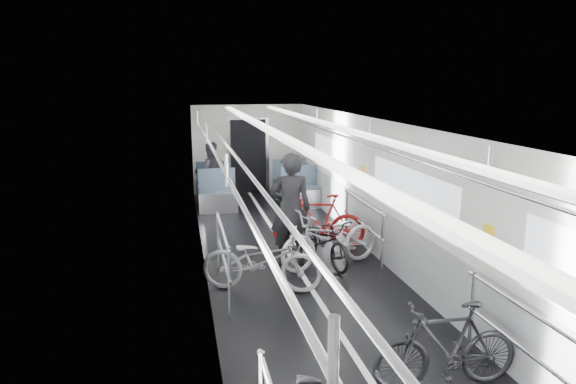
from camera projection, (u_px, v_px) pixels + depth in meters
The scene contains 8 objects.
car_shell at pixel (288, 191), 9.03m from camera, with size 3.02×14.01×2.41m.
bike_left_far at pixel (261, 260), 7.50m from camera, with size 0.62×1.77×0.93m, color #9F9FA3.
bike_right_near at pixel (446, 346), 5.09m from camera, with size 0.43×1.53×0.92m, color black.
bike_right_mid at pixel (331, 238), 8.46m from camera, with size 0.65×1.86×0.98m, color silver.
bike_right_far at pixel (319, 221), 9.39m from camera, with size 0.48×1.71×1.03m, color #A21514.
bike_aisle at pixel (324, 240), 8.62m from camera, with size 0.54×1.56×0.82m, color black.
person_standing at pixel (290, 209), 8.49m from camera, with size 0.69×0.45×1.90m, color black.
person_seated at pixel (210, 173), 12.69m from camera, with size 0.76×0.59×1.57m, color #2B2930.
Camera 1 is at (-1.83, -6.85, 3.05)m, focal length 32.00 mm.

